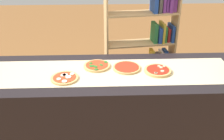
# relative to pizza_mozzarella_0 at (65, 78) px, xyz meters

# --- Properties ---
(counter) EXTENTS (2.59, 0.74, 0.90)m
(counter) POSITION_rel_pizza_mozzarella_0_xyz_m (0.39, 0.11, -0.46)
(counter) COLOR black
(counter) RESTS_ON ground_plane
(parchment_paper) EXTENTS (2.11, 0.48, 0.00)m
(parchment_paper) POSITION_rel_pizza_mozzarella_0_xyz_m (0.39, 0.11, -0.01)
(parchment_paper) COLOR beige
(parchment_paper) RESTS_ON counter
(pizza_mozzarella_0) EXTENTS (0.23, 0.23, 0.02)m
(pizza_mozzarella_0) POSITION_rel_pizza_mozzarella_0_xyz_m (0.00, 0.00, 0.00)
(pizza_mozzarella_0) COLOR tan
(pizza_mozzarella_0) RESTS_ON parchment_paper
(pizza_spinach_1) EXTENTS (0.23, 0.23, 0.03)m
(pizza_spinach_1) POSITION_rel_pizza_mozzarella_0_xyz_m (0.26, 0.21, 0.00)
(pizza_spinach_1) COLOR tan
(pizza_spinach_1) RESTS_ON parchment_paper
(pizza_plain_2) EXTENTS (0.24, 0.24, 0.02)m
(pizza_plain_2) POSITION_rel_pizza_mozzarella_0_xyz_m (0.53, 0.16, 0.00)
(pizza_plain_2) COLOR tan
(pizza_plain_2) RESTS_ON parchment_paper
(pizza_mushroom_3) EXTENTS (0.23, 0.23, 0.03)m
(pizza_mushroom_3) POSITION_rel_pizza_mozzarella_0_xyz_m (0.79, 0.09, 0.00)
(pizza_mushroom_3) COLOR tan
(pizza_mushroom_3) RESTS_ON parchment_paper
(bookshelf) EXTENTS (0.89, 0.34, 1.51)m
(bookshelf) POSITION_rel_pizza_mozzarella_0_xyz_m (0.91, 1.13, -0.14)
(bookshelf) COLOR tan
(bookshelf) RESTS_ON ground_plane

